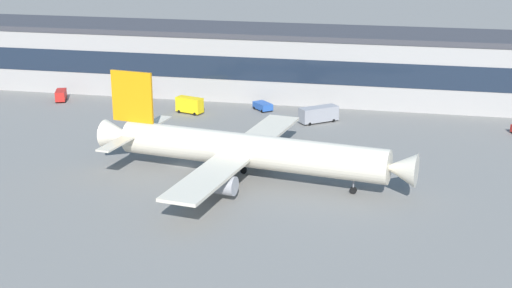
{
  "coord_description": "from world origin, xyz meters",
  "views": [
    {
      "loc": [
        37.71,
        -112.62,
        42.01
      ],
      "look_at": [
        13.27,
        0.13,
        5.0
      ],
      "focal_mm": 50.44,
      "sensor_mm": 36.0,
      "label": 1
    }
  ],
  "objects": [
    {
      "name": "ground_plane",
      "position": [
        0.0,
        0.0,
        0.0
      ],
      "size": [
        600.0,
        600.0,
        0.0
      ],
      "primitive_type": "plane",
      "color": "slate"
    },
    {
      "name": "crew_van",
      "position": [
        -42.0,
        38.3,
        1.46
      ],
      "size": [
        3.91,
        5.64,
        2.55
      ],
      "color": "red",
      "rests_on": "ground_plane"
    },
    {
      "name": "belt_loader",
      "position": [
        -23.83,
        38.34,
        1.15
      ],
      "size": [
        6.63,
        4.61,
        1.95
      ],
      "color": "red",
      "rests_on": "ground_plane"
    },
    {
      "name": "stair_truck",
      "position": [
        -8.98,
        34.06,
        1.98
      ],
      "size": [
        6.45,
        4.12,
        3.55
      ],
      "color": "yellow",
      "rests_on": "ground_plane"
    },
    {
      "name": "terminal_building",
      "position": [
        0.0,
        54.89,
        8.07
      ],
      "size": [
        197.87,
        20.18,
        16.09
      ],
      "color": "#9E9993",
      "rests_on": "ground_plane"
    },
    {
      "name": "airliner",
      "position": [
        12.38,
        -3.74,
        5.07
      ],
      "size": [
        54.7,
        46.79,
        16.66
      ],
      "color": "beige",
      "rests_on": "ground_plane"
    },
    {
      "name": "fuel_truck",
      "position": [
        19.81,
        32.95,
        1.88
      ],
      "size": [
        8.27,
        7.49,
        3.35
      ],
      "color": "gray",
      "rests_on": "ground_plane"
    },
    {
      "name": "pushback_tractor",
      "position": [
        6.15,
        39.93,
        1.05
      ],
      "size": [
        5.15,
        5.3,
        1.75
      ],
      "color": "#2651A5",
      "rests_on": "ground_plane"
    }
  ]
}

